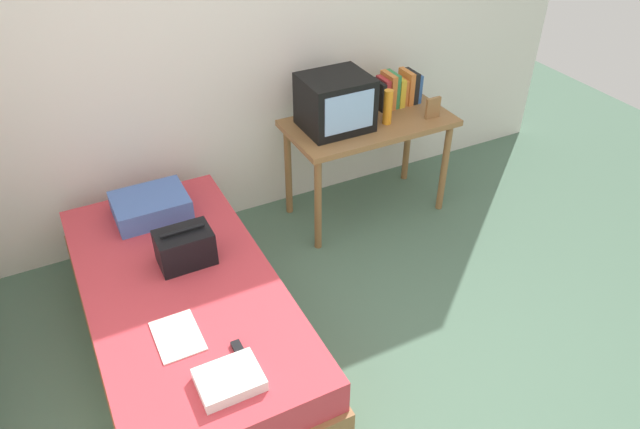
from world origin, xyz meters
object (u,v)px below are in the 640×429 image
(bed, at_px, (187,318))
(remote_dark, at_px, (241,353))
(picture_frame, at_px, (433,108))
(pillow, at_px, (151,206))
(tv, at_px, (335,103))
(folded_towel, at_px, (229,380))
(book_row, at_px, (397,90))
(magazine, at_px, (178,336))
(desk, at_px, (369,133))
(handbag, at_px, (185,247))
(water_bottle, at_px, (388,107))

(bed, xyz_separation_m, remote_dark, (0.11, -0.60, 0.27))
(picture_frame, bearing_deg, pillow, 177.00)
(tv, xyz_separation_m, folded_towel, (-1.32, -1.49, -0.40))
(book_row, relative_size, picture_frame, 2.28)
(bed, bearing_deg, magazine, -108.35)
(book_row, bearing_deg, desk, -155.83)
(bed, height_order, folded_towel, folded_towel)
(magazine, bearing_deg, desk, 32.70)
(desk, distance_m, picture_frame, 0.47)
(desk, relative_size, folded_towel, 4.14)
(bed, relative_size, magazine, 6.90)
(folded_towel, bearing_deg, remote_dark, 52.85)
(bed, height_order, handbag, handbag)
(pillow, relative_size, magazine, 1.51)
(water_bottle, xyz_separation_m, folded_towel, (-1.66, -1.38, -0.35))
(tv, height_order, picture_frame, tv)
(picture_frame, bearing_deg, remote_dark, -148.04)
(magazine, xyz_separation_m, folded_towel, (0.13, -0.38, 0.03))
(bed, bearing_deg, tv, 29.86)
(tv, distance_m, folded_towel, 2.04)
(bed, bearing_deg, remote_dark, -79.51)
(handbag, bearing_deg, tv, 25.90)
(bed, distance_m, tv, 1.68)
(remote_dark, bearing_deg, tv, 48.15)
(pillow, bearing_deg, tv, 3.51)
(tv, xyz_separation_m, water_bottle, (0.34, -0.11, -0.06))
(folded_towel, bearing_deg, pillow, 89.45)
(tv, distance_m, water_bottle, 0.37)
(desk, bearing_deg, folded_towel, -137.01)
(water_bottle, bearing_deg, book_row, 45.73)
(desk, xyz_separation_m, magazine, (-1.71, -1.10, -0.15))
(bed, distance_m, pillow, 0.76)
(desk, distance_m, remote_dark, 2.00)
(handbag, relative_size, folded_towel, 1.07)
(pillow, height_order, handbag, handbag)
(tv, distance_m, pillow, 1.36)
(bed, xyz_separation_m, folded_towel, (0.01, -0.73, 0.28))
(remote_dark, bearing_deg, book_row, 39.60)
(pillow, bearing_deg, handbag, -83.29)
(book_row, bearing_deg, picture_frame, -70.40)
(remote_dark, xyz_separation_m, folded_towel, (-0.10, -0.13, 0.02))
(book_row, bearing_deg, tv, -168.62)
(picture_frame, bearing_deg, handbag, -167.59)
(remote_dark, bearing_deg, folded_towel, -127.15)
(desk, bearing_deg, water_bottle, -46.31)
(bed, relative_size, handbag, 6.67)
(folded_towel, bearing_deg, magazine, 108.78)
(tv, relative_size, folded_towel, 1.57)
(pillow, bearing_deg, folded_towel, -90.55)
(handbag, height_order, remote_dark, handbag)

